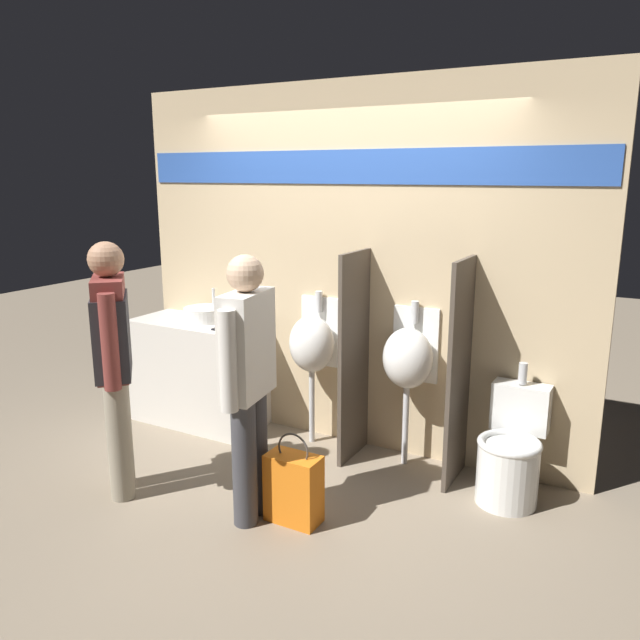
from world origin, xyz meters
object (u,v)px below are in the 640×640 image
cell_phone (220,328)px  urinal_far (408,358)px  sink_basin (205,314)px  toilet (511,456)px  person_with_lanyard (248,378)px  urinal_near_counter (313,344)px  person_in_vest (113,352)px  shopping_bag (294,488)px

cell_phone → urinal_far: 1.49m
sink_basin → toilet: (2.52, -0.10, -0.63)m
sink_basin → person_with_lanyard: person_with_lanyard is taller
sink_basin → cell_phone: size_ratio=2.47×
urinal_near_counter → person_in_vest: (-0.70, -1.30, 0.17)m
urinal_far → person_with_lanyard: bearing=-115.6°
urinal_far → toilet: 0.93m
urinal_far → shopping_bag: bearing=-105.7°
toilet → person_in_vest: person_in_vest is taller
sink_basin → shopping_bag: 1.90m
person_with_lanyard → shopping_bag: 0.72m
urinal_far → person_in_vest: size_ratio=0.71×
cell_phone → person_in_vest: size_ratio=0.08×
urinal_near_counter → cell_phone: bearing=-162.7°
toilet → person_with_lanyard: size_ratio=0.53×
urinal_far → person_with_lanyard: 1.28m
shopping_bag → person_with_lanyard: bearing=-161.4°
person_with_lanyard → shopping_bag: person_with_lanyard is taller
urinal_near_counter → person_with_lanyard: (0.22, -1.15, 0.10)m
person_in_vest → person_with_lanyard: bearing=-124.7°
cell_phone → shopping_bag: cell_phone is taller
sink_basin → urinal_near_counter: urinal_near_counter is taller
sink_basin → urinal_far: 1.76m
person_in_vest → urinal_far: bearing=-92.8°
sink_basin → person_in_vest: bearing=-77.2°
sink_basin → person_with_lanyard: (1.20, -1.09, -0.04)m
urinal_near_counter → toilet: (1.54, -0.16, -0.49)m
sink_basin → shopping_bag: (1.45, -1.00, -0.71)m
cell_phone → urinal_near_counter: size_ratio=0.12×
urinal_far → toilet: (0.77, -0.16, -0.49)m
urinal_near_counter → person_with_lanyard: bearing=-79.1°
urinal_far → sink_basin: bearing=-178.0°
toilet → sink_basin: bearing=177.8°
shopping_bag → toilet: bearing=40.2°
toilet → shopping_bag: toilet is taller
toilet → cell_phone: bearing=-178.5°
urinal_near_counter → person_with_lanyard: person_with_lanyard is taller
sink_basin → person_in_vest: 1.28m
cell_phone → urinal_near_counter: urinal_near_counter is taller
cell_phone → urinal_near_counter: (0.70, 0.22, -0.09)m
urinal_far → person_in_vest: (-1.47, -1.30, 0.17)m
toilet → person_with_lanyard: person_with_lanyard is taller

